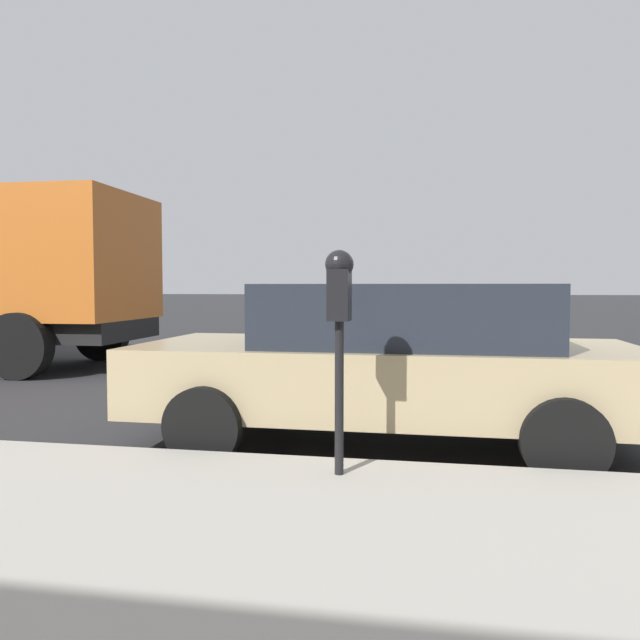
% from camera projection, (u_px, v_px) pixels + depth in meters
% --- Properties ---
extents(ground_plane, '(220.00, 220.00, 0.00)m').
position_uv_depth(ground_plane, '(444.00, 422.00, 6.60)').
color(ground_plane, '#2B2B2D').
extents(parking_meter, '(0.21, 0.19, 1.50)m').
position_uv_depth(parking_meter, '(339.00, 304.00, 4.12)').
color(parking_meter, black).
rests_on(parking_meter, sidewalk).
extents(car_tan, '(2.17, 4.45, 1.46)m').
position_uv_depth(car_tan, '(391.00, 360.00, 5.67)').
color(car_tan, tan).
rests_on(car_tan, ground_plane).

